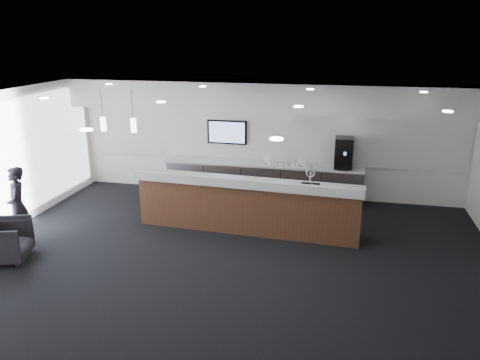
% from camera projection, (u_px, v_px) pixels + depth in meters
% --- Properties ---
extents(ground, '(10.00, 10.00, 0.00)m').
position_uv_depth(ground, '(229.00, 262.00, 8.82)').
color(ground, black).
rests_on(ground, ground).
extents(ceiling, '(10.00, 8.00, 0.02)m').
position_uv_depth(ceiling, '(228.00, 102.00, 7.92)').
color(ceiling, black).
rests_on(ceiling, back_wall).
extents(back_wall, '(10.00, 0.02, 3.00)m').
position_uv_depth(back_wall, '(265.00, 139.00, 12.09)').
color(back_wall, white).
rests_on(back_wall, ground).
extents(soffit_bulkhead, '(10.00, 0.90, 0.70)m').
position_uv_depth(soffit_bulkhead, '(263.00, 96.00, 11.32)').
color(soffit_bulkhead, white).
rests_on(soffit_bulkhead, back_wall).
extents(alcove_panel, '(9.80, 0.06, 1.40)m').
position_uv_depth(alcove_panel, '(265.00, 135.00, 12.03)').
color(alcove_panel, white).
rests_on(alcove_panel, back_wall).
extents(back_credenza, '(5.06, 0.66, 0.95)m').
position_uv_depth(back_credenza, '(262.00, 181.00, 12.06)').
color(back_credenza, gray).
rests_on(back_credenza, ground).
extents(wall_tv, '(1.05, 0.08, 0.62)m').
position_uv_depth(wall_tv, '(227.00, 132.00, 12.16)').
color(wall_tv, black).
rests_on(wall_tv, back_wall).
extents(pendant_left, '(0.12, 0.12, 0.30)m').
position_uv_depth(pendant_left, '(122.00, 130.00, 9.38)').
color(pendant_left, '#FFE7C6').
rests_on(pendant_left, ceiling).
extents(pendant_right, '(0.12, 0.12, 0.30)m').
position_uv_depth(pendant_right, '(90.00, 129.00, 9.53)').
color(pendant_right, '#FFE7C6').
rests_on(pendant_right, ceiling).
extents(ceiling_can_lights, '(7.00, 5.00, 0.02)m').
position_uv_depth(ceiling_can_lights, '(228.00, 104.00, 7.92)').
color(ceiling_can_lights, white).
rests_on(ceiling_can_lights, ceiling).
extents(service_counter, '(4.90, 1.07, 1.49)m').
position_uv_depth(service_counter, '(247.00, 205.00, 10.08)').
color(service_counter, '#4F281A').
rests_on(service_counter, ground).
extents(coffee_machine, '(0.44, 0.57, 0.76)m').
position_uv_depth(coffee_machine, '(344.00, 153.00, 11.40)').
color(coffee_machine, black).
rests_on(coffee_machine, back_credenza).
extents(info_sign_left, '(0.18, 0.07, 0.24)m').
position_uv_depth(info_sign_left, '(267.00, 159.00, 11.78)').
color(info_sign_left, white).
rests_on(info_sign_left, back_credenza).
extents(info_sign_right, '(0.17, 0.02, 0.22)m').
position_uv_depth(info_sign_right, '(302.00, 162.00, 11.56)').
color(info_sign_right, white).
rests_on(info_sign_right, back_credenza).
extents(armchair, '(1.08, 1.07, 0.78)m').
position_uv_depth(armchair, '(4.00, 241.00, 8.77)').
color(armchair, black).
rests_on(armchair, ground).
extents(lounge_guest, '(0.66, 0.70, 1.61)m').
position_uv_depth(lounge_guest, '(18.00, 206.00, 9.38)').
color(lounge_guest, black).
rests_on(lounge_guest, ground).
extents(cup_0, '(0.10, 0.10, 0.09)m').
position_uv_depth(cup_0, '(310.00, 165.00, 11.53)').
color(cup_0, white).
rests_on(cup_0, back_credenza).
extents(cup_1, '(0.14, 0.14, 0.09)m').
position_uv_depth(cup_1, '(305.00, 165.00, 11.56)').
color(cup_1, white).
rests_on(cup_1, back_credenza).
extents(cup_2, '(0.12, 0.12, 0.09)m').
position_uv_depth(cup_2, '(299.00, 165.00, 11.59)').
color(cup_2, white).
rests_on(cup_2, back_credenza).
extents(cup_3, '(0.13, 0.13, 0.09)m').
position_uv_depth(cup_3, '(293.00, 164.00, 11.62)').
color(cup_3, white).
rests_on(cup_3, back_credenza).
extents(cup_4, '(0.14, 0.14, 0.09)m').
position_uv_depth(cup_4, '(288.00, 164.00, 11.64)').
color(cup_4, white).
rests_on(cup_4, back_credenza).
extents(cup_5, '(0.11, 0.11, 0.09)m').
position_uv_depth(cup_5, '(282.00, 164.00, 11.67)').
color(cup_5, white).
rests_on(cup_5, back_credenza).
extents(cup_6, '(0.14, 0.14, 0.09)m').
position_uv_depth(cup_6, '(277.00, 163.00, 11.70)').
color(cup_6, white).
rests_on(cup_6, back_credenza).
extents(cup_7, '(0.12, 0.12, 0.09)m').
position_uv_depth(cup_7, '(271.00, 163.00, 11.73)').
color(cup_7, white).
rests_on(cup_7, back_credenza).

